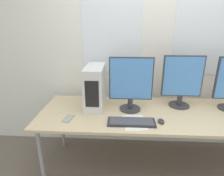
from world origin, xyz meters
TOP-DOWN VIEW (x-y plane):
  - wall_back at (0.00, 0.97)m, footprint 8.00×0.07m
  - desk at (0.00, 0.42)m, footprint 2.57×0.84m
  - pc_tower at (-0.71, 0.55)m, footprint 0.20×0.47m
  - monitor_main at (-0.32, 0.48)m, footprint 0.46×0.23m
  - monitor_right_near at (0.24, 0.60)m, footprint 0.43×0.23m
  - keyboard at (-0.32, 0.18)m, footprint 0.45×0.17m
  - mouse at (-0.03, 0.21)m, footprint 0.06×0.10m
  - cell_phone at (-0.94, 0.23)m, footprint 0.10×0.16m
  - paper_sheet_left at (-0.29, 0.20)m, footprint 0.24×0.32m

SIDE VIEW (x-z plane):
  - desk at x=0.00m, z-range 0.32..1.03m
  - paper_sheet_left at x=-0.29m, z-range 0.71..0.72m
  - cell_phone at x=-0.94m, z-range 0.71..0.72m
  - keyboard at x=-0.32m, z-range 0.71..0.74m
  - mouse at x=-0.03m, z-range 0.71..0.74m
  - pc_tower at x=-0.71m, z-range 0.71..1.18m
  - monitor_right_near at x=0.24m, z-range 0.72..1.30m
  - monitor_main at x=-0.32m, z-range 0.73..1.30m
  - wall_back at x=0.00m, z-range 0.00..2.70m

